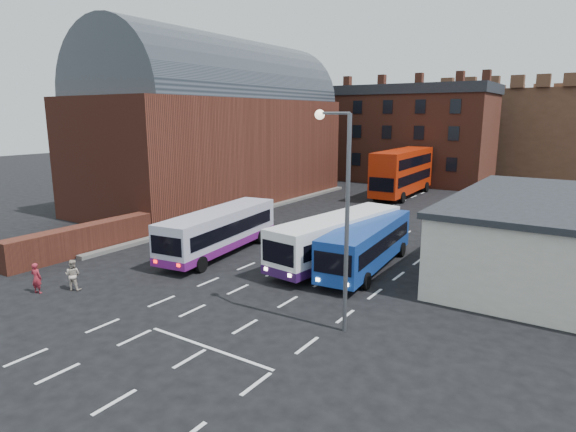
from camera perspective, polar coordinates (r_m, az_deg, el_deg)
The scene contains 13 objects.
ground at distance 24.21m, azimuth -13.33°, elevation -9.22°, with size 180.00×180.00×0.00m, color black.
railway_station at distance 48.51m, azimuth -8.29°, elevation 10.67°, with size 12.00×28.00×16.00m.
forecourt_wall at distance 32.88m, azimuth -23.17°, elevation -2.60°, with size 1.20×10.00×1.80m, color #602B1E.
cream_building at distance 30.03m, azimuth 29.38°, elevation -2.03°, with size 10.40×16.40×4.25m.
brick_terrace at distance 65.42m, azimuth 13.26°, elevation 8.91°, with size 22.00×10.00×11.00m, color brown.
castle_keep at distance 82.02m, azimuth 26.27°, elevation 8.91°, with size 22.00×22.00×12.00m, color brown.
bus_white_outbound at distance 30.40m, azimuth -8.11°, elevation -1.44°, with size 3.60×10.34×2.76m.
bus_white_inbound at distance 28.16m, azimuth 5.91°, elevation -2.37°, with size 3.70×10.62×2.84m.
bus_blue at distance 27.42m, azimuth 9.33°, elevation -3.11°, with size 3.07×9.84×2.64m.
bus_red_double at distance 52.69m, azimuth 13.42°, elevation 5.11°, with size 3.45×12.47×4.95m.
street_lamp at distance 18.77m, azimuth 6.35°, elevation 1.75°, with size 1.76×0.62×8.80m.
pedestrian_red at distance 26.71m, azimuth -27.66°, elevation -6.54°, with size 0.56×0.37×1.54m, color maroon.
pedestrian_beige at distance 26.39m, azimuth -24.15°, elevation -6.39°, with size 0.76×0.59×1.56m, color beige.
Camera 1 is at (16.69, -15.28, 8.61)m, focal length 30.00 mm.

